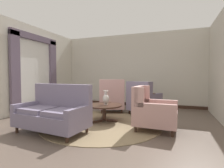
{
  "coord_description": "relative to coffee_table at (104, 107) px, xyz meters",
  "views": [
    {
      "loc": [
        1.77,
        -3.68,
        1.21
      ],
      "look_at": [
        0.08,
        0.85,
        0.99
      ],
      "focal_mm": 27.52,
      "sensor_mm": 36.0,
      "label": 1
    }
  ],
  "objects": [
    {
      "name": "ground",
      "position": [
        0.02,
        -0.5,
        -0.38
      ],
      "size": [
        9.19,
        9.19,
        0.0
      ],
      "primitive_type": "plane",
      "color": "brown"
    },
    {
      "name": "wall_back",
      "position": [
        0.02,
        2.78,
        1.09
      ],
      "size": [
        5.96,
        0.08,
        2.95
      ],
      "primitive_type": "cube",
      "color": "beige",
      "rests_on": "ground"
    },
    {
      "name": "wall_left",
      "position": [
        -2.88,
        0.48,
        1.09
      ],
      "size": [
        0.08,
        4.6,
        2.95
      ],
      "primitive_type": "cube",
      "color": "beige",
      "rests_on": "ground"
    },
    {
      "name": "baseboard_back",
      "position": [
        0.02,
        2.72,
        -0.32
      ],
      "size": [
        5.8,
        0.03,
        0.12
      ],
      "primitive_type": "cube",
      "color": "#382319",
      "rests_on": "ground"
    },
    {
      "name": "area_rug",
      "position": [
        0.02,
        -0.2,
        -0.37
      ],
      "size": [
        3.03,
        3.03,
        0.01
      ],
      "primitive_type": "cylinder",
      "color": "#847051",
      "rests_on": "ground"
    },
    {
      "name": "window_with_curtains",
      "position": [
        -2.79,
        0.48,
        1.07
      ],
      "size": [
        0.12,
        2.01,
        2.53
      ],
      "color": "silver"
    },
    {
      "name": "coffee_table",
      "position": [
        0.0,
        0.0,
        0.0
      ],
      "size": [
        0.95,
        0.95,
        0.46
      ],
      "color": "#382319",
      "rests_on": "ground"
    },
    {
      "name": "porcelain_vase",
      "position": [
        0.04,
        0.01,
        0.24
      ],
      "size": [
        0.17,
        0.17,
        0.38
      ],
      "color": "beige",
      "rests_on": "coffee_table"
    },
    {
      "name": "settee",
      "position": [
        -0.69,
        -1.18,
        0.04
      ],
      "size": [
        1.63,
        0.93,
        1.03
      ],
      "rotation": [
        0.0,
        0.0,
        -0.09
      ],
      "color": "slate",
      "rests_on": "ground"
    },
    {
      "name": "armchair_far_left",
      "position": [
        0.82,
        1.21,
        0.06
      ],
      "size": [
        1.09,
        1.12,
        1.05
      ],
      "rotation": [
        0.0,
        0.0,
        2.73
      ],
      "color": "slate",
      "rests_on": "ground"
    },
    {
      "name": "armchair_near_sideboard",
      "position": [
        1.29,
        -0.29,
        0.04
      ],
      "size": [
        0.93,
        0.8,
        0.98
      ],
      "rotation": [
        0.0,
        0.0,
        7.82
      ],
      "color": "tan",
      "rests_on": "ground"
    },
    {
      "name": "armchair_near_window",
      "position": [
        -0.25,
        1.22,
        0.07
      ],
      "size": [
        1.09,
        1.12,
        1.11
      ],
      "rotation": [
        0.0,
        0.0,
        3.55
      ],
      "color": "tan",
      "rests_on": "ground"
    },
    {
      "name": "side_table",
      "position": [
        0.94,
        1.21,
        0.03
      ],
      "size": [
        0.52,
        0.52,
        0.69
      ],
      "color": "#382319",
      "rests_on": "ground"
    }
  ]
}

